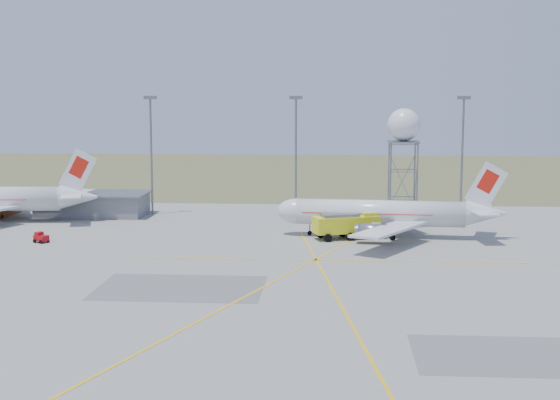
# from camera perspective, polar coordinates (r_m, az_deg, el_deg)

# --- Properties ---
(ground) EXTENTS (400.00, 400.00, 0.00)m
(ground) POSITION_cam_1_polar(r_m,az_deg,el_deg) (69.73, 6.77, -9.69)
(ground) COLOR #A4A49E
(ground) RESTS_ON ground
(grass_strip) EXTENTS (400.00, 120.00, 0.03)m
(grass_strip) POSITION_cam_1_polar(r_m,az_deg,el_deg) (207.52, 4.92, 2.00)
(grass_strip) COLOR #545F34
(grass_strip) RESTS_ON ground
(building_grey) EXTENTS (19.00, 10.00, 3.90)m
(building_grey) POSITION_cam_1_polar(r_m,az_deg,el_deg) (138.18, -13.54, -0.29)
(building_grey) COLOR slate
(building_grey) RESTS_ON ground
(mast_a) EXTENTS (2.20, 0.50, 20.50)m
(mast_a) POSITION_cam_1_polar(r_m,az_deg,el_deg) (136.41, -9.40, 3.99)
(mast_a) COLOR slate
(mast_a) RESTS_ON ground
(mast_b) EXTENTS (2.20, 0.50, 20.50)m
(mast_b) POSITION_cam_1_polar(r_m,az_deg,el_deg) (132.89, 1.17, 3.99)
(mast_b) COLOR slate
(mast_b) RESTS_ON ground
(mast_c) EXTENTS (2.20, 0.50, 20.50)m
(mast_c) POSITION_cam_1_polar(r_m,az_deg,el_deg) (134.46, 13.20, 3.83)
(mast_c) COLOR slate
(mast_c) RESTS_ON ground
(airliner_main) EXTENTS (33.29, 32.28, 11.32)m
(airliner_main) POSITION_cam_1_polar(r_m,az_deg,el_deg) (114.88, 7.61, -0.99)
(airliner_main) COLOR silver
(airliner_main) RESTS_ON ground
(radar_tower) EXTENTS (5.14, 5.14, 18.60)m
(radar_tower) POSITION_cam_1_polar(r_m,az_deg,el_deg) (124.23, 8.99, 2.88)
(radar_tower) COLOR slate
(radar_tower) RESTS_ON ground
(fire_truck) EXTENTS (10.13, 6.30, 3.84)m
(fire_truck) POSITION_cam_1_polar(r_m,az_deg,el_deg) (113.19, 5.02, -1.92)
(fire_truck) COLOR yellow
(fire_truck) RESTS_ON ground
(baggage_tug) EXTENTS (2.29, 2.19, 1.50)m
(baggage_tug) POSITION_cam_1_polar(r_m,az_deg,el_deg) (115.13, -17.08, -2.71)
(baggage_tug) COLOR #AB0C11
(baggage_tug) RESTS_ON ground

